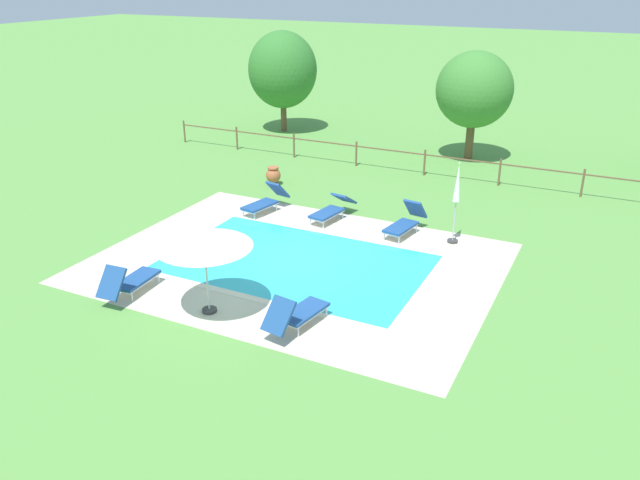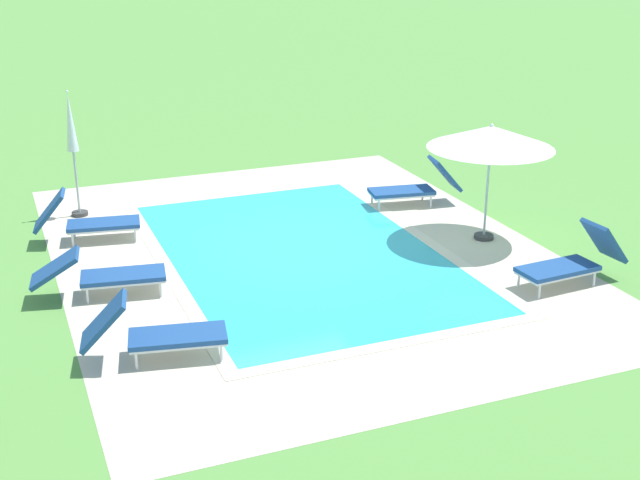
{
  "view_description": "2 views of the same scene",
  "coord_description": "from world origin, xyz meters",
  "views": [
    {
      "loc": [
        7.79,
        -14.24,
        7.65
      ],
      "look_at": [
        0.5,
        0.5,
        0.6
      ],
      "focal_mm": 35.6,
      "sensor_mm": 36.0,
      "label": 1
    },
    {
      "loc": [
        -13.09,
        4.88,
        5.52
      ],
      "look_at": [
        -1.01,
        0.05,
        0.61
      ],
      "focal_mm": 47.68,
      "sensor_mm": 36.0,
      "label": 2
    }
  ],
  "objects": [
    {
      "name": "sun_lounger_north_far",
      "position": [
        -2.89,
        3.15,
        0.39
      ],
      "size": [
        0.96,
        1.99,
        0.94
      ],
      "color": "navy",
      "rests_on": "ground"
    },
    {
      "name": "pool_deck_paving",
      "position": [
        0.0,
        0.0,
        0.0
      ],
      "size": [
        11.02,
        8.31,
        0.01
      ],
      "primitive_type": "cube",
      "color": "beige",
      "rests_on": "ground"
    },
    {
      "name": "patio_umbrella_open_foreground",
      "position": [
        -0.57,
        -3.39,
        1.92
      ],
      "size": [
        2.27,
        2.27,
        2.17
      ],
      "color": "#383838",
      "rests_on": "ground"
    },
    {
      "name": "swimming_pool_water",
      "position": [
        0.0,
        0.0,
        0.01
      ],
      "size": [
        7.19,
        4.49,
        0.01
      ],
      "primitive_type": "cube",
      "color": "#2DB7C6",
      "rests_on": "ground"
    },
    {
      "name": "ground_plane",
      "position": [
        0.0,
        0.0,
        0.0
      ],
      "size": [
        160.0,
        160.0,
        0.0
      ],
      "primitive_type": "plane",
      "color": "#599342"
    },
    {
      "name": "sun_lounger_south_near_corner",
      "position": [
        -0.55,
        3.5,
        0.36
      ],
      "size": [
        0.91,
        2.11,
        0.78
      ],
      "color": "navy",
      "rests_on": "ground"
    },
    {
      "name": "pool_coping_rim",
      "position": [
        0.0,
        0.0,
        0.01
      ],
      "size": [
        7.67,
        4.97,
        0.01
      ],
      "color": "beige",
      "rests_on": "ground"
    },
    {
      "name": "sun_lounger_north_end",
      "position": [
        -2.87,
        -3.55,
        0.39
      ],
      "size": [
        0.72,
        1.89,
        0.99
      ],
      "color": "navy",
      "rests_on": "ground"
    },
    {
      "name": "sun_lounger_north_mid",
      "position": [
        1.69,
        -3.12,
        0.39
      ],
      "size": [
        0.89,
        1.95,
        0.97
      ],
      "color": "navy",
      "rests_on": "ground"
    },
    {
      "name": "patio_umbrella_closed_row_west",
      "position": [
        3.57,
        3.38,
        1.62
      ],
      "size": [
        0.32,
        0.32,
        2.51
      ],
      "color": "#383838",
      "rests_on": "ground"
    },
    {
      "name": "sun_lounger_north_near_steps",
      "position": [
        2.03,
        3.39,
        0.39
      ],
      "size": [
        0.89,
        1.94,
        0.98
      ],
      "color": "navy",
      "rests_on": "ground"
    }
  ]
}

